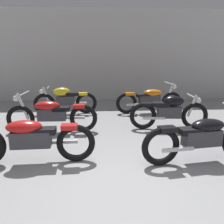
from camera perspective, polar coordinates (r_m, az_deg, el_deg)
ground_plane at (r=3.46m, az=2.55°, el=-18.38°), size 60.00×60.00×0.00m
back_wall at (r=9.96m, az=-1.66°, el=13.25°), size 12.77×0.24×3.60m
motorcycle_left_row_0 at (r=4.31m, az=-18.91°, el=-5.93°), size 2.17×0.68×0.97m
motorcycle_left_row_1 at (r=5.91m, az=-14.25°, el=-0.44°), size 2.17×0.68×0.97m
motorcycle_left_row_2 at (r=7.66m, az=-11.11°, el=2.89°), size 1.97×0.51×0.88m
motorcycle_right_row_0 at (r=4.43m, az=20.77°, el=-5.55°), size 2.16×0.71×0.97m
motorcycle_right_row_1 at (r=6.14m, az=13.55°, el=0.18°), size 1.97×0.48×0.88m
motorcycle_right_row_2 at (r=7.77m, az=9.01°, el=3.07°), size 2.17×0.68×0.97m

